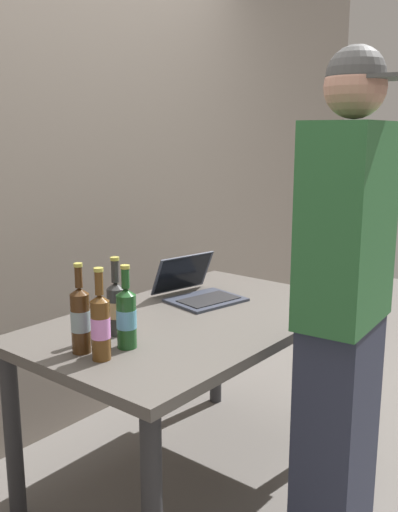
{
  "coord_description": "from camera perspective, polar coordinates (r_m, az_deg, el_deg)",
  "views": [
    {
      "loc": [
        -1.74,
        -1.43,
        1.48
      ],
      "look_at": [
        0.04,
        0.0,
        0.98
      ],
      "focal_mm": 40.24,
      "sensor_mm": 36.0,
      "label": 1
    }
  ],
  "objects": [
    {
      "name": "back_wall",
      "position": [
        2.86,
        -13.67,
        8.3
      ],
      "size": [
        6.0,
        0.1,
        2.6
      ],
      "primitive_type": "cube",
      "color": "gray",
      "rests_on": "ground"
    },
    {
      "name": "beer_bottle_dark",
      "position": [
        1.94,
        -9.76,
        -6.75
      ],
      "size": [
        0.07,
        0.07,
        0.31
      ],
      "color": "brown",
      "rests_on": "desk"
    },
    {
      "name": "beer_bottle_green",
      "position": [
        2.03,
        -7.23,
        -5.96
      ],
      "size": [
        0.07,
        0.07,
        0.3
      ],
      "color": "#1E5123",
      "rests_on": "desk"
    },
    {
      "name": "beer_bottle_brown",
      "position": [
        2.17,
        -8.24,
        -4.95
      ],
      "size": [
        0.07,
        0.07,
        0.3
      ],
      "color": "#333333",
      "rests_on": "desk"
    },
    {
      "name": "person_figure",
      "position": [
        1.99,
        14.11,
        -5.44
      ],
      "size": [
        0.4,
        0.3,
        1.74
      ],
      "color": "#2D3347",
      "rests_on": "ground"
    },
    {
      "name": "beer_bottle_amber",
      "position": [
        2.01,
        -11.7,
        -6.09
      ],
      "size": [
        0.07,
        0.07,
        0.32
      ],
      "color": "#472B14",
      "rests_on": "desk"
    },
    {
      "name": "desk",
      "position": [
        2.4,
        -0.59,
        -8.15
      ],
      "size": [
        1.4,
        0.85,
        0.73
      ],
      "color": "#56514C",
      "rests_on": "ground"
    },
    {
      "name": "ground_plane",
      "position": [
        2.7,
        -0.56,
        -21.04
      ],
      "size": [
        8.0,
        8.0,
        0.0
      ],
      "primitive_type": "plane",
      "color": "slate",
      "rests_on": "ground"
    },
    {
      "name": "laptop",
      "position": [
        2.62,
        -0.11,
        -3.42
      ],
      "size": [
        0.37,
        0.39,
        0.19
      ],
      "color": "#383D4C",
      "rests_on": "desk"
    }
  ]
}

